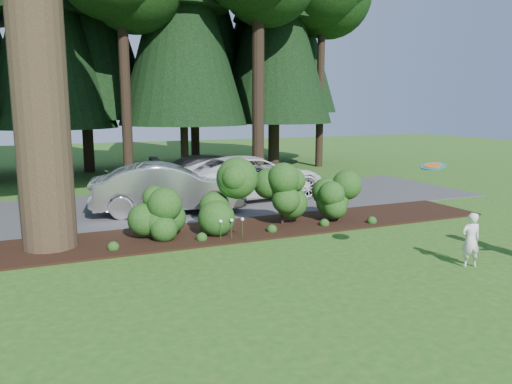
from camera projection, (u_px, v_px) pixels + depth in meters
ground at (284, 265)px, 10.82m from camera, size 80.00×80.00×0.00m
mulch_bed at (231, 230)px, 13.75m from camera, size 16.00×2.50×0.05m
driveway at (188, 204)px, 17.58m from camera, size 22.00×6.00×0.03m
shrub_row at (258, 201)px, 13.82m from camera, size 6.53×1.60×1.61m
lily_cluster at (232, 221)px, 12.78m from camera, size 0.69×0.09×0.57m
car_silver_wagon at (168, 188)px, 15.94m from camera, size 5.02×2.48×1.58m
car_white_suv at (252, 177)px, 18.47m from camera, size 5.92×3.18×1.58m
car_dark_suv at (218, 174)px, 19.61m from camera, size 5.35×2.63×1.50m
child at (471, 240)px, 10.63m from camera, size 0.49×0.38×1.18m
frisbee at (433, 166)px, 10.10m from camera, size 0.50×0.50×0.15m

